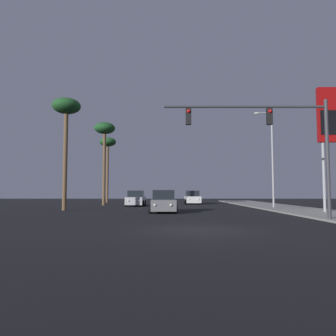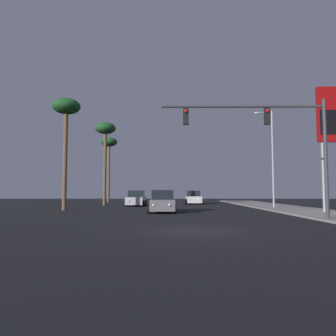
# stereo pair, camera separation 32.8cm
# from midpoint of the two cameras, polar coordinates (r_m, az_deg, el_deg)

# --- Properties ---
(ground_plane) EXTENTS (120.00, 120.00, 0.00)m
(ground_plane) POSITION_cam_midpoint_polar(r_m,az_deg,el_deg) (13.63, 4.40, -10.70)
(ground_plane) COLOR black
(sidewalk_right) EXTENTS (5.00, 60.00, 0.12)m
(sidewalk_right) POSITION_cam_midpoint_polar(r_m,az_deg,el_deg) (25.82, 24.17, -7.11)
(sidewalk_right) COLOR gray
(sidewalk_right) RESTS_ON ground
(car_grey) EXTENTS (2.04, 4.33, 1.68)m
(car_grey) POSITION_cam_midpoint_polar(r_m,az_deg,el_deg) (24.89, -1.40, -5.98)
(car_grey) COLOR slate
(car_grey) RESTS_ON ground
(car_silver) EXTENTS (2.04, 4.33, 1.68)m
(car_silver) POSITION_cam_midpoint_polar(r_m,az_deg,el_deg) (36.07, -6.09, -5.39)
(car_silver) COLOR #B7B7BC
(car_silver) RESTS_ON ground
(car_white) EXTENTS (2.04, 4.33, 1.68)m
(car_white) POSITION_cam_midpoint_polar(r_m,az_deg,el_deg) (41.60, 3.83, -5.23)
(car_white) COLOR silver
(car_white) RESTS_ON ground
(traffic_light_mast) EXTENTS (8.99, 0.36, 6.50)m
(traffic_light_mast) POSITION_cam_midpoint_polar(r_m,az_deg,el_deg) (18.90, 17.90, 5.96)
(traffic_light_mast) COLOR #38383D
(traffic_light_mast) RESTS_ON sidewalk_right
(street_lamp) EXTENTS (1.74, 0.24, 9.00)m
(street_lamp) POSITION_cam_midpoint_polar(r_m,az_deg,el_deg) (31.93, 17.02, 2.44)
(street_lamp) COLOR #99999E
(street_lamp) RESTS_ON sidewalk_right
(gas_station_sign) EXTENTS (2.00, 0.42, 9.00)m
(gas_station_sign) POSITION_cam_midpoint_polar(r_m,az_deg,el_deg) (26.61, 26.08, 7.24)
(gas_station_sign) COLOR #99999E
(gas_station_sign) RESTS_ON sidewalk_right
(palm_tree_mid) EXTENTS (2.40, 2.40, 9.58)m
(palm_tree_mid) POSITION_cam_midpoint_polar(r_m,az_deg,el_deg) (38.84, -11.43, 5.97)
(palm_tree_mid) COLOR brown
(palm_tree_mid) RESTS_ON ground
(palm_tree_far) EXTENTS (2.40, 2.40, 9.49)m
(palm_tree_far) POSITION_cam_midpoint_polar(r_m,az_deg,el_deg) (48.80, -10.85, 3.82)
(palm_tree_far) COLOR brown
(palm_tree_far) RESTS_ON ground
(palm_tree_near) EXTENTS (2.40, 2.40, 9.53)m
(palm_tree_near) POSITION_cam_midpoint_polar(r_m,az_deg,el_deg) (29.66, -17.81, 9.17)
(palm_tree_near) COLOR brown
(palm_tree_near) RESTS_ON ground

